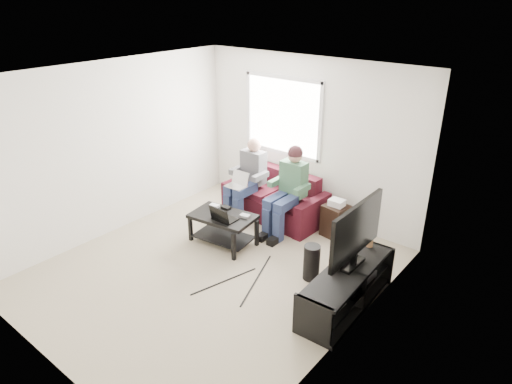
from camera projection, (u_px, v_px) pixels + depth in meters
floor at (213, 270)px, 6.20m from camera, size 4.50×4.50×0.00m
ceiling at (204, 76)px, 5.13m from camera, size 4.50×4.50×0.00m
wall_back at (308, 139)px, 7.26m from camera, size 4.50×0.00×4.50m
wall_front at (32, 258)px, 4.07m from camera, size 4.50×0.00×4.50m
wall_left at (113, 149)px, 6.81m from camera, size 0.00×4.50×4.50m
wall_right at (353, 232)px, 4.51m from camera, size 0.00×4.50×4.50m
window at (283, 116)px, 7.41m from camera, size 1.48×0.04×1.28m
sofa at (276, 201)px, 7.53m from camera, size 1.66×0.84×0.76m
person_left at (247, 176)px, 7.40m from camera, size 0.40×0.70×1.31m
person_right at (288, 185)px, 6.93m from camera, size 0.40×0.71×1.35m
laptop_silver at (237, 183)px, 7.23m from camera, size 0.33×0.23×0.24m
coffee_table at (223, 222)px, 6.72m from camera, size 1.00×0.69×0.47m
laptop_black at (225, 212)px, 6.50m from camera, size 0.37×0.28×0.24m
controller_a at (215, 206)px, 6.91m from camera, size 0.15×0.10×0.04m
controller_b at (226, 208)px, 6.85m from camera, size 0.14×0.09×0.04m
controller_c at (245, 216)px, 6.60m from camera, size 0.15×0.11×0.04m
tv_stand at (347, 290)px, 5.41m from camera, size 0.53×1.57×0.52m
tv at (356, 232)px, 5.17m from camera, size 0.12×1.10×0.81m
soundbar at (344, 259)px, 5.41m from camera, size 0.12×0.50×0.10m
drink_cup at (370, 242)px, 5.74m from camera, size 0.08×0.08×0.12m
console_white at (330, 301)px, 5.10m from camera, size 0.30×0.22×0.06m
console_grey at (359, 273)px, 5.59m from camera, size 0.34×0.26×0.08m
console_black at (345, 286)px, 5.34m from camera, size 0.38×0.30×0.07m
subwoofer at (312, 262)px, 5.93m from camera, size 0.21×0.21×0.49m
keyboard_floor at (322, 303)px, 5.53m from camera, size 0.19×0.50×0.03m
end_table at (335, 219)px, 6.96m from camera, size 0.34×0.34×0.60m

